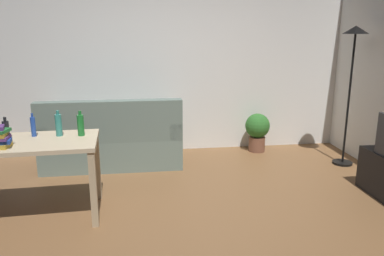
% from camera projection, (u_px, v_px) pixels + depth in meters
% --- Properties ---
extents(ground_plane, '(5.20, 4.40, 0.02)m').
position_uv_depth(ground_plane, '(189.00, 216.00, 3.76)').
color(ground_plane, brown).
extents(wall_rear, '(5.20, 0.10, 2.70)m').
position_uv_depth(wall_rear, '(169.00, 59.00, 5.53)').
color(wall_rear, white).
rests_on(wall_rear, ground_plane).
extents(couch, '(1.79, 0.84, 0.92)m').
position_uv_depth(couch, '(113.00, 142.00, 5.09)').
color(couch, slate).
rests_on(couch, ground_plane).
extents(torchiere_lamp, '(0.32, 0.32, 1.81)m').
position_uv_depth(torchiere_lamp, '(353.00, 58.00, 4.84)').
color(torchiere_lamp, black).
rests_on(torchiere_lamp, ground_plane).
extents(desk, '(1.23, 0.75, 0.76)m').
position_uv_depth(desk, '(32.00, 152.00, 3.58)').
color(desk, '#C6B28E').
rests_on(desk, ground_plane).
extents(potted_plant, '(0.36, 0.36, 0.57)m').
position_uv_depth(potted_plant, '(257.00, 130.00, 5.66)').
color(potted_plant, brown).
rests_on(potted_plant, ground_plane).
extents(bottle_dark, '(0.06, 0.06, 0.21)m').
position_uv_depth(bottle_dark, '(6.00, 129.00, 3.61)').
color(bottle_dark, black).
rests_on(bottle_dark, desk).
extents(bottle_blue, '(0.05, 0.05, 0.23)m').
position_uv_depth(bottle_blue, '(33.00, 126.00, 3.68)').
color(bottle_blue, '#2347A3').
rests_on(bottle_blue, desk).
extents(bottle_tall, '(0.06, 0.06, 0.25)m').
position_uv_depth(bottle_tall, '(59.00, 125.00, 3.70)').
color(bottle_tall, teal).
rests_on(bottle_tall, desk).
extents(bottle_green, '(0.06, 0.06, 0.25)m').
position_uv_depth(bottle_green, '(81.00, 125.00, 3.71)').
color(bottle_green, '#1E722D').
rests_on(bottle_green, desk).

